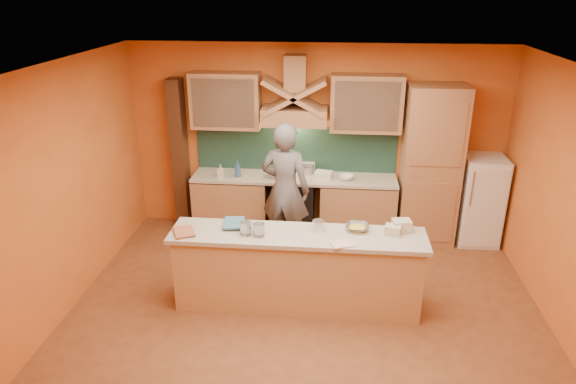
# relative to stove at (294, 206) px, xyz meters

# --- Properties ---
(floor) EXTENTS (5.50, 5.00, 0.01)m
(floor) POSITION_rel_stove_xyz_m (0.30, -2.20, -0.45)
(floor) COLOR brown
(floor) RESTS_ON ground
(ceiling) EXTENTS (5.50, 5.00, 0.01)m
(ceiling) POSITION_rel_stove_xyz_m (0.30, -2.20, 2.35)
(ceiling) COLOR white
(ceiling) RESTS_ON wall_back
(wall_back) EXTENTS (5.50, 0.02, 2.80)m
(wall_back) POSITION_rel_stove_xyz_m (0.30, 0.30, 0.95)
(wall_back) COLOR orange
(wall_back) RESTS_ON floor
(wall_front) EXTENTS (5.50, 0.02, 2.80)m
(wall_front) POSITION_rel_stove_xyz_m (0.30, -4.70, 0.95)
(wall_front) COLOR orange
(wall_front) RESTS_ON floor
(wall_left) EXTENTS (0.02, 5.00, 2.80)m
(wall_left) POSITION_rel_stove_xyz_m (-2.45, -2.20, 0.95)
(wall_left) COLOR orange
(wall_left) RESTS_ON floor
(base_cabinet_left) EXTENTS (1.10, 0.60, 0.86)m
(base_cabinet_left) POSITION_rel_stove_xyz_m (-0.95, 0.00, -0.02)
(base_cabinet_left) COLOR #AD794F
(base_cabinet_left) RESTS_ON floor
(base_cabinet_right) EXTENTS (1.10, 0.60, 0.86)m
(base_cabinet_right) POSITION_rel_stove_xyz_m (0.95, 0.00, -0.02)
(base_cabinet_right) COLOR #AD794F
(base_cabinet_right) RESTS_ON floor
(counter_top) EXTENTS (3.00, 0.62, 0.04)m
(counter_top) POSITION_rel_stove_xyz_m (-0.00, 0.00, 0.45)
(counter_top) COLOR #B9B09D
(counter_top) RESTS_ON base_cabinet_left
(stove) EXTENTS (0.60, 0.58, 0.90)m
(stove) POSITION_rel_stove_xyz_m (0.00, 0.00, 0.00)
(stove) COLOR black
(stove) RESTS_ON floor
(backsplash) EXTENTS (3.00, 0.03, 0.70)m
(backsplash) POSITION_rel_stove_xyz_m (-0.00, 0.28, 0.80)
(backsplash) COLOR #19372D
(backsplash) RESTS_ON wall_back
(range_hood) EXTENTS (0.92, 0.50, 0.24)m
(range_hood) POSITION_rel_stove_xyz_m (0.00, 0.05, 1.37)
(range_hood) COLOR #AD794F
(range_hood) RESTS_ON wall_back
(hood_chimney) EXTENTS (0.30, 0.30, 0.50)m
(hood_chimney) POSITION_rel_stove_xyz_m (0.00, 0.15, 1.95)
(hood_chimney) COLOR #AD794F
(hood_chimney) RESTS_ON wall_back
(upper_cabinet_left) EXTENTS (1.00, 0.35, 0.80)m
(upper_cabinet_left) POSITION_rel_stove_xyz_m (-1.00, 0.12, 1.55)
(upper_cabinet_left) COLOR #AD794F
(upper_cabinet_left) RESTS_ON wall_back
(upper_cabinet_right) EXTENTS (1.00, 0.35, 0.80)m
(upper_cabinet_right) POSITION_rel_stove_xyz_m (1.00, 0.12, 1.55)
(upper_cabinet_right) COLOR #AD794F
(upper_cabinet_right) RESTS_ON wall_back
(pantry_column) EXTENTS (0.80, 0.60, 2.30)m
(pantry_column) POSITION_rel_stove_xyz_m (1.95, 0.00, 0.70)
(pantry_column) COLOR #AD794F
(pantry_column) RESTS_ON floor
(fridge) EXTENTS (0.58, 0.60, 1.30)m
(fridge) POSITION_rel_stove_xyz_m (2.70, 0.00, 0.20)
(fridge) COLOR white
(fridge) RESTS_ON floor
(trim_column_left) EXTENTS (0.20, 0.30, 2.30)m
(trim_column_left) POSITION_rel_stove_xyz_m (-1.75, 0.15, 0.70)
(trim_column_left) COLOR #472816
(trim_column_left) RESTS_ON floor
(island_body) EXTENTS (2.80, 0.55, 0.88)m
(island_body) POSITION_rel_stove_xyz_m (0.20, -1.90, -0.01)
(island_body) COLOR tan
(island_body) RESTS_ON floor
(island_top) EXTENTS (2.90, 0.62, 0.05)m
(island_top) POSITION_rel_stove_xyz_m (0.20, -1.90, 0.47)
(island_top) COLOR #B9B09D
(island_top) RESTS_ON island_body
(person) EXTENTS (0.77, 0.59, 1.88)m
(person) POSITION_rel_stove_xyz_m (-0.07, -0.58, 0.49)
(person) COLOR slate
(person) RESTS_ON floor
(pot_large) EXTENTS (0.32, 0.32, 0.16)m
(pot_large) POSITION_rel_stove_xyz_m (-0.24, -0.04, 0.53)
(pot_large) COLOR #AFADB4
(pot_large) RESTS_ON stove
(pot_small) EXTENTS (0.24, 0.24, 0.14)m
(pot_small) POSITION_rel_stove_xyz_m (0.18, 0.16, 0.52)
(pot_small) COLOR #BABBC1
(pot_small) RESTS_ON stove
(soap_bottle_a) EXTENTS (0.10, 0.10, 0.19)m
(soap_bottle_a) POSITION_rel_stove_xyz_m (-1.07, -0.13, 0.57)
(soap_bottle_a) COLOR beige
(soap_bottle_a) RESTS_ON counter_top
(soap_bottle_b) EXTENTS (0.13, 0.13, 0.25)m
(soap_bottle_b) POSITION_rel_stove_xyz_m (-0.82, -0.09, 0.59)
(soap_bottle_b) COLOR #325A8A
(soap_bottle_b) RESTS_ON counter_top
(bowl_back) EXTENTS (0.28, 0.28, 0.07)m
(bowl_back) POSITION_rel_stove_xyz_m (0.76, -0.06, 0.50)
(bowl_back) COLOR silver
(bowl_back) RESTS_ON counter_top
(dish_rack) EXTENTS (0.28, 0.24, 0.09)m
(dish_rack) POSITION_rel_stove_xyz_m (0.43, -0.00, 0.51)
(dish_rack) COLOR white
(dish_rack) RESTS_ON counter_top
(book_lower) EXTENTS (0.32, 0.36, 0.03)m
(book_lower) POSITION_rel_stove_xyz_m (-1.18, -2.05, 0.51)
(book_lower) COLOR #AD5A3E
(book_lower) RESTS_ON island_top
(book_upper) EXTENTS (0.26, 0.34, 0.02)m
(book_upper) POSITION_rel_stove_xyz_m (-0.67, -1.77, 0.53)
(book_upper) COLOR teal
(book_upper) RESTS_ON island_top
(jar_large) EXTENTS (0.17, 0.17, 0.15)m
(jar_large) POSITION_rel_stove_xyz_m (-0.38, -1.97, 0.57)
(jar_large) COLOR silver
(jar_large) RESTS_ON island_top
(jar_small) EXTENTS (0.14, 0.14, 0.15)m
(jar_small) POSITION_rel_stove_xyz_m (-0.23, -1.99, 0.57)
(jar_small) COLOR silver
(jar_small) RESTS_ON island_top
(kitchen_scale) EXTENTS (0.12, 0.12, 0.09)m
(kitchen_scale) POSITION_rel_stove_xyz_m (0.43, -1.78, 0.54)
(kitchen_scale) COLOR silver
(kitchen_scale) RESTS_ON island_top
(mixing_bowl) EXTENTS (0.28, 0.28, 0.06)m
(mixing_bowl) POSITION_rel_stove_xyz_m (0.87, -1.74, 0.53)
(mixing_bowl) COLOR silver
(mixing_bowl) RESTS_ON island_top
(cloth) EXTENTS (0.29, 0.25, 0.02)m
(cloth) POSITION_rel_stove_xyz_m (0.70, -2.11, 0.50)
(cloth) COLOR beige
(cloth) RESTS_ON island_top
(grocery_bag_a) EXTENTS (0.23, 0.19, 0.13)m
(grocery_bag_a) POSITION_rel_stove_xyz_m (1.37, -1.71, 0.56)
(grocery_bag_a) COLOR beige
(grocery_bag_a) RESTS_ON island_top
(grocery_bag_b) EXTENTS (0.20, 0.17, 0.11)m
(grocery_bag_b) POSITION_rel_stove_xyz_m (1.26, -1.81, 0.55)
(grocery_bag_b) COLOR beige
(grocery_bag_b) RESTS_ON island_top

